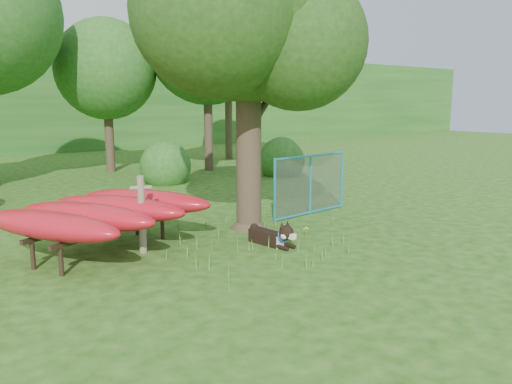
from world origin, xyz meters
TOP-DOWN VIEW (x-y plane):
  - ground at (0.00, 0.00)m, footprint 80.00×80.00m
  - oak_tree at (0.56, 2.05)m, footprint 5.53×4.81m
  - wooden_post at (-2.11, 1.70)m, footprint 0.41×0.19m
  - kayak_rack at (-2.71, 2.14)m, footprint 4.35×3.92m
  - husky_dog at (0.17, 0.57)m, footprint 0.42×1.28m
  - fence_section at (2.70, 2.25)m, footprint 2.62×0.34m
  - wildflower_clump at (1.13, 0.67)m, footprint 0.10×0.09m
  - bg_tree_c at (1.50, 13.00)m, footprint 4.00×4.00m
  - bg_tree_d at (5.00, 11.00)m, footprint 4.80×4.80m
  - bg_tree_e at (8.00, 14.00)m, footprint 4.60×4.60m
  - shrub_right at (6.50, 8.00)m, footprint 1.80×1.80m
  - shrub_mid at (2.00, 9.00)m, footprint 1.80×1.80m

SIDE VIEW (x-z plane):
  - ground at x=0.00m, z-range 0.00..0.00m
  - shrub_right at x=6.50m, z-range -0.90..0.90m
  - shrub_mid at x=2.00m, z-range -0.90..0.90m
  - wildflower_clump at x=1.13m, z-range 0.07..0.28m
  - husky_dog at x=0.17m, z-range -0.08..0.48m
  - fence_section at x=2.70m, z-range -0.51..2.05m
  - wooden_post at x=-2.11m, z-range 0.04..1.53m
  - kayak_rack at x=-2.71m, z-range 0.28..1.32m
  - bg_tree_c at x=1.50m, z-range 1.05..7.17m
  - oak_tree at x=0.56m, z-range 1.18..8.22m
  - bg_tree_d at x=5.00m, z-range 1.33..8.83m
  - bg_tree_e at x=8.00m, z-range 1.46..9.01m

